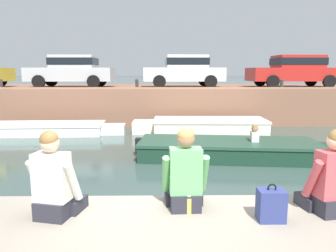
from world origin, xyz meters
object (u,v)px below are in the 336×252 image
mooring_bollard_east (282,83)px  backpack_on_ledge (271,205)px  car_centre_white (184,70)px  motorboat_passing (236,149)px  car_right_inner_red (295,70)px  car_left_inner_silver (72,70)px  mooring_bollard_mid (137,83)px  person_seated_middle (330,181)px  bottle_drink (189,205)px  mooring_bollard_west (1,84)px  person_seated_left (55,184)px  boat_moored_west_white (51,129)px  boat_moored_central_cream (204,126)px  person_seated_right (185,177)px

mooring_bollard_east → backpack_on_ledge: size_ratio=1.09×
car_centre_white → motorboat_passing: bearing=-82.0°
car_centre_white → car_right_inner_red: (5.46, 0.00, 0.00)m
car_left_inner_silver → mooring_bollard_mid: (3.30, -1.70, -0.61)m
mooring_bollard_mid → car_left_inner_silver: bearing=152.8°
person_seated_middle → bottle_drink: person_seated_middle is taller
car_centre_white → mooring_bollard_mid: 2.85m
car_centre_white → backpack_on_ledge: car_centre_white is taller
car_right_inner_red → mooring_bollard_west: car_right_inner_red is taller
mooring_bollard_west → person_seated_left: mooring_bollard_west is taller
boat_moored_west_white → car_centre_white: (5.45, 3.58, 2.30)m
car_centre_white → car_right_inner_red: 5.46m
car_left_inner_silver → bottle_drink: size_ratio=20.18×
boat_moored_central_cream → bottle_drink: bearing=-98.0°
car_centre_white → boat_moored_central_cream: bearing=-80.0°
mooring_bollard_east → person_seated_left: mooring_bollard_east is taller
boat_moored_central_cream → person_seated_left: bearing=-106.4°
mooring_bollard_mid → person_seated_left: (0.01, -11.17, -0.68)m
motorboat_passing → person_seated_right: size_ratio=6.31×
boat_moored_central_cream → person_seated_middle: 9.51m
car_centre_white → mooring_bollard_east: (4.22, -1.70, -0.61)m
bottle_drink → backpack_on_ledge: size_ratio=0.50×
car_centre_white → car_left_inner_silver: bearing=-180.0°
car_right_inner_red → mooring_bollard_west: size_ratio=10.00×
car_left_inner_silver → car_centre_white: same height
boat_moored_central_cream → car_left_inner_silver: (-6.10, 3.36, 2.24)m
bottle_drink → backpack_on_ledge: 0.87m
boat_moored_west_white → motorboat_passing: motorboat_passing is taller
mooring_bollard_west → motorboat_passing: bearing=-31.3°
mooring_bollard_mid → boat_moored_west_white: bearing=-149.8°
person_seated_right → car_right_inner_red: bearing=63.8°
boat_moored_central_cream → car_right_inner_red: 6.32m
motorboat_passing → person_seated_left: 6.52m
mooring_bollard_west → backpack_on_ledge: (8.29, -11.30, -0.88)m
car_right_inner_red → mooring_bollard_mid: bearing=-167.5°
motorboat_passing → mooring_bollard_mid: bearing=120.0°
mooring_bollard_west → car_left_inner_silver: bearing=32.4°
mooring_bollard_east → person_seated_middle: size_ratio=0.46×
car_left_inner_silver → bottle_drink: 13.77m
motorboat_passing → bottle_drink: bearing=-107.7°
boat_moored_central_cream → car_right_inner_red: car_right_inner_red is taller
boat_moored_west_white → person_seated_middle: bearing=-55.8°
boat_moored_west_white → motorboat_passing: bearing=-29.8°
person_seated_right → backpack_on_ledge: 0.97m
mooring_bollard_mid → backpack_on_ledge: bearing=-78.4°
car_centre_white → mooring_bollard_east: car_centre_white is taller
person_seated_middle → mooring_bollard_west: bearing=129.0°
car_right_inner_red → backpack_on_ledge: bearing=-112.3°
car_centre_white → person_seated_middle: car_centre_white is taller
motorboat_passing → boat_moored_central_cream: bearing=96.2°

